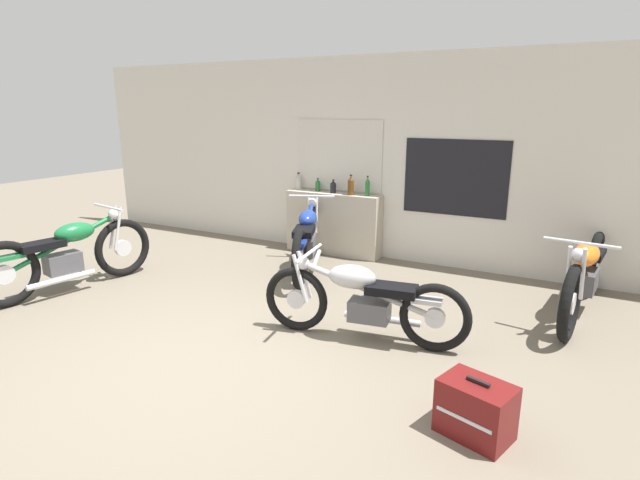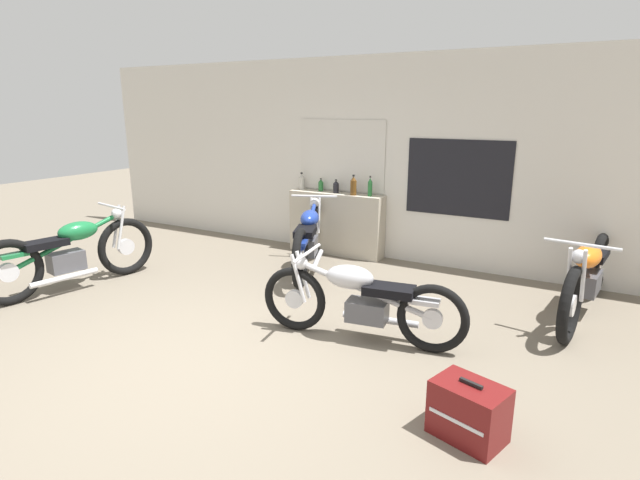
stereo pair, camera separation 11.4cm
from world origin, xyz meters
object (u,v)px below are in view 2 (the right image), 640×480
object	(u,v)px
hard_case_darkred	(469,411)
bottle_center	(336,187)
bottle_left_center	(321,185)
motorcycle_silver	(360,300)
bottle_leftmost	(302,182)
motorcycle_green	(71,253)
bottle_right_center	(353,186)
motorcycle_orange	(587,276)
motorcycle_blue	(309,239)
bottle_rightmost	(370,187)

from	to	relation	value
hard_case_darkred	bottle_center	bearing A→B (deg)	128.98
bottle_left_center	motorcycle_silver	size ratio (longest dim) A/B	0.10
bottle_left_center	motorcycle_silver	xyz separation A→B (m)	(1.81, -2.49, -0.59)
bottle_leftmost	bottle_center	xyz separation A→B (m)	(0.61, -0.05, -0.03)
bottle_leftmost	bottle_center	world-z (taller)	bottle_leftmost
motorcycle_green	bottle_right_center	bearing A→B (deg)	50.10
bottle_center	motorcycle_silver	size ratio (longest dim) A/B	0.10
bottle_right_center	motorcycle_orange	size ratio (longest dim) A/B	0.13
bottle_leftmost	bottle_right_center	world-z (taller)	bottle_right_center
motorcycle_orange	motorcycle_green	bearing A→B (deg)	-159.10
bottle_center	hard_case_darkred	bearing A→B (deg)	-51.02
bottle_leftmost	motorcycle_silver	xyz separation A→B (m)	(2.14, -2.49, -0.62)
bottle_leftmost	motorcycle_orange	xyz separation A→B (m)	(3.92, -0.85, -0.58)
motorcycle_blue	hard_case_darkred	distance (m)	3.68
bottle_left_center	bottle_center	bearing A→B (deg)	-10.41
motorcycle_silver	motorcycle_green	bearing A→B (deg)	-173.51
motorcycle_silver	motorcycle_blue	bearing A→B (deg)	133.26
motorcycle_blue	hard_case_darkred	size ratio (longest dim) A/B	3.76
bottle_leftmost	motorcycle_orange	size ratio (longest dim) A/B	0.11
bottle_leftmost	motorcycle_silver	size ratio (longest dim) A/B	0.13
bottle_left_center	motorcycle_silver	world-z (taller)	bottle_left_center
bottle_rightmost	hard_case_darkred	size ratio (longest dim) A/B	0.53
motorcycle_orange	hard_case_darkred	world-z (taller)	motorcycle_orange
bottle_left_center	hard_case_darkred	xyz separation A→B (m)	(3.02, -3.44, -0.80)
bottle_right_center	bottle_rightmost	world-z (taller)	bottle_right_center
bottle_rightmost	hard_case_darkred	bearing A→B (deg)	-56.90
bottle_left_center	motorcycle_orange	world-z (taller)	bottle_left_center
motorcycle_silver	bottle_center	bearing A→B (deg)	122.03
bottle_rightmost	motorcycle_blue	distance (m)	1.16
bottle_center	hard_case_darkred	world-z (taller)	bottle_center
bottle_right_center	motorcycle_silver	bearing A→B (deg)	-62.87
motorcycle_silver	motorcycle_orange	world-z (taller)	motorcycle_orange
bottle_right_center	motorcycle_green	distance (m)	3.71
bottle_rightmost	hard_case_darkred	distance (m)	4.13
bottle_leftmost	motorcycle_green	world-z (taller)	bottle_leftmost
bottle_left_center	hard_case_darkred	world-z (taller)	bottle_left_center
hard_case_darkred	motorcycle_silver	bearing A→B (deg)	142.04
bottle_rightmost	motorcycle_green	xyz separation A→B (m)	(-2.58, -2.85, -0.59)
motorcycle_blue	hard_case_darkred	xyz separation A→B (m)	(2.69, -2.51, -0.24)
bottle_center	motorcycle_green	size ratio (longest dim) A/B	0.09
bottle_rightmost	motorcycle_blue	bearing A→B (deg)	-118.51
bottle_rightmost	motorcycle_blue	xyz separation A→B (m)	(-0.48, -0.88, -0.60)
motorcycle_green	bottle_rightmost	bearing A→B (deg)	47.76
bottle_leftmost	motorcycle_silver	world-z (taller)	bottle_leftmost
motorcycle_green	motorcycle_blue	xyz separation A→B (m)	(2.11, 1.97, -0.01)
bottle_center	bottle_right_center	bearing A→B (deg)	-8.33
hard_case_darkred	motorcycle_orange	bearing A→B (deg)	77.61
motorcycle_green	motorcycle_orange	size ratio (longest dim) A/B	0.93
bottle_left_center	motorcycle_blue	world-z (taller)	bottle_left_center
hard_case_darkred	bottle_left_center	bearing A→B (deg)	131.29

